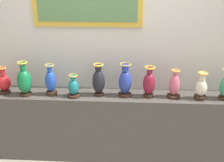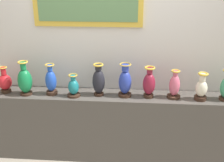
# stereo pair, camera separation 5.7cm
# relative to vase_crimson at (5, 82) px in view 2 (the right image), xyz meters

# --- Properties ---
(ground_plane) EXTENTS (10.78, 10.78, 0.00)m
(ground_plane) POSITION_rel_vase_crimson_xyz_m (1.32, 0.02, -1.00)
(ground_plane) COLOR gray
(display_shelf) EXTENTS (3.00, 0.39, 0.86)m
(display_shelf) POSITION_rel_vase_crimson_xyz_m (1.32, 0.02, -0.57)
(display_shelf) COLOR #4C4742
(display_shelf) RESTS_ON ground_plane
(back_wall) EXTENTS (4.78, 0.14, 3.08)m
(back_wall) POSITION_rel_vase_crimson_xyz_m (1.31, 0.27, 0.55)
(back_wall) COLOR silver
(back_wall) RESTS_ON ground_plane
(vase_crimson) EXTENTS (0.16, 0.16, 0.33)m
(vase_crimson) POSITION_rel_vase_crimson_xyz_m (0.00, 0.00, 0.00)
(vase_crimson) COLOR #382319
(vase_crimson) RESTS_ON display_shelf
(vase_emerald) EXTENTS (0.17, 0.17, 0.42)m
(vase_emerald) POSITION_rel_vase_crimson_xyz_m (0.27, -0.05, 0.04)
(vase_emerald) COLOR #382319
(vase_emerald) RESTS_ON display_shelf
(vase_sapphire) EXTENTS (0.13, 0.13, 0.38)m
(vase_sapphire) POSITION_rel_vase_crimson_xyz_m (0.58, -0.01, 0.03)
(vase_sapphire) COLOR #382319
(vase_sapphire) RESTS_ON display_shelf
(vase_teal) EXTENTS (0.16, 0.16, 0.27)m
(vase_teal) POSITION_rel_vase_crimson_xyz_m (0.86, -0.05, -0.02)
(vase_teal) COLOR #382319
(vase_teal) RESTS_ON display_shelf
(vase_onyx) EXTENTS (0.15, 0.15, 0.40)m
(vase_onyx) POSITION_rel_vase_crimson_xyz_m (1.16, 0.00, 0.05)
(vase_onyx) COLOR #382319
(vase_onyx) RESTS_ON display_shelf
(vase_cobalt) EXTENTS (0.16, 0.16, 0.40)m
(vase_cobalt) POSITION_rel_vase_crimson_xyz_m (1.47, 0.00, 0.04)
(vase_cobalt) COLOR #382319
(vase_cobalt) RESTS_ON display_shelf
(vase_burgundy) EXTENTS (0.15, 0.15, 0.38)m
(vase_burgundy) POSITION_rel_vase_crimson_xyz_m (1.75, -0.01, 0.04)
(vase_burgundy) COLOR #382319
(vase_burgundy) RESTS_ON display_shelf
(vase_rose) EXTENTS (0.16, 0.16, 0.34)m
(vase_rose) POSITION_rel_vase_crimson_xyz_m (2.05, -0.00, 0.01)
(vase_rose) COLOR #382319
(vase_rose) RESTS_ON display_shelf
(vase_ivory) EXTENTS (0.14, 0.14, 0.33)m
(vase_ivory) POSITION_rel_vase_crimson_xyz_m (2.35, -0.04, 0.01)
(vase_ivory) COLOR #382319
(vase_ivory) RESTS_ON display_shelf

